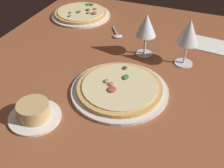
% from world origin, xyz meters
% --- Properties ---
extents(dining_table, '(1.50, 1.10, 0.04)m').
position_xyz_m(dining_table, '(0.00, 0.00, 0.02)').
color(dining_table, brown).
rests_on(dining_table, ground).
extents(pizza_main, '(0.31, 0.31, 0.03)m').
position_xyz_m(pizza_main, '(0.02, -0.05, 0.05)').
color(pizza_main, silver).
rests_on(pizza_main, dining_table).
extents(pizza_side, '(0.28, 0.28, 0.03)m').
position_xyz_m(pizza_side, '(0.49, 0.33, 0.05)').
color(pizza_side, silver).
rests_on(pizza_side, dining_table).
extents(ramekin_on_saucer, '(0.15, 0.15, 0.05)m').
position_xyz_m(ramekin_on_saucer, '(-0.19, 0.14, 0.06)').
color(ramekin_on_saucer, silver).
rests_on(ramekin_on_saucer, dining_table).
extents(wine_glass_far, '(0.08, 0.08, 0.17)m').
position_xyz_m(wine_glass_far, '(0.26, -0.21, 0.16)').
color(wine_glass_far, silver).
rests_on(wine_glass_far, dining_table).
extents(wine_glass_near, '(0.08, 0.08, 0.16)m').
position_xyz_m(wine_glass_near, '(0.27, -0.05, 0.16)').
color(wine_glass_near, silver).
rests_on(wine_glass_near, dining_table).
extents(paper_menu, '(0.13, 0.19, 0.00)m').
position_xyz_m(paper_menu, '(0.44, -0.26, 0.04)').
color(paper_menu, white).
rests_on(paper_menu, dining_table).
extents(spoon, '(0.10, 0.08, 0.01)m').
position_xyz_m(spoon, '(0.37, 0.10, 0.04)').
color(spoon, silver).
rests_on(spoon, dining_table).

